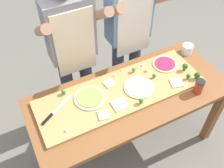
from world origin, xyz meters
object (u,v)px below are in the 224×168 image
(pizza_whole_pesto_green, at_px, (90,98))
(pizza_whole_beet_magenta, at_px, (165,64))
(pizza_slice_near_right, at_px, (109,83))
(cheese_crumble_b, at_px, (147,70))
(broccoli_floret_center_right, at_px, (185,67))
(broccoli_floret_center_left, at_px, (134,70))
(cheese_crumble_c, at_px, (122,70))
(flour_cup, at_px, (187,49))
(broccoli_floret_front_right, at_px, (64,92))
(cheese_crumble_e, at_px, (143,65))
(broccoli_floret_front_mid, at_px, (188,76))
(pizza_slice_near_left, at_px, (119,105))
(cook_right, at_px, (129,29))
(cook_left, at_px, (72,46))
(pizza_whole_white_garlic, at_px, (139,87))
(broccoli_floret_front_left, at_px, (141,101))
(broccoli_floret_back_left, at_px, (154,76))
(broccoli_floret_back_right, at_px, (197,75))
(pizza_slice_far_left, at_px, (104,115))
(cheese_crumble_d, at_px, (115,75))
(prep_table, at_px, (129,103))
(sauce_jar, at_px, (199,87))
(cheese_crumble_a, at_px, (66,130))
(chefs_knife, at_px, (53,113))
(pizza_slice_center, at_px, (176,83))

(pizza_whole_pesto_green, height_order, pizza_whole_beet_magenta, same)
(pizza_slice_near_right, bearing_deg, cheese_crumble_b, -2.62)
(broccoli_floret_center_right, height_order, broccoli_floret_center_left, broccoli_floret_center_right)
(pizza_whole_beet_magenta, distance_m, cheese_crumble_c, 0.40)
(pizza_whole_beet_magenta, height_order, flour_cup, flour_cup)
(broccoli_floret_front_right, height_order, cheese_crumble_e, broccoli_floret_front_right)
(pizza_slice_near_right, xyz_separation_m, broccoli_floret_front_mid, (0.62, -0.25, 0.03))
(pizza_slice_near_left, xyz_separation_m, broccoli_floret_front_mid, (0.65, -0.02, 0.03))
(broccoli_floret_front_mid, bearing_deg, cheese_crumble_b, 137.53)
(flour_cup, height_order, cook_right, cook_right)
(pizza_whole_beet_magenta, height_order, cook_left, cook_left)
(flour_cup, xyz_separation_m, cook_right, (-0.45, 0.34, 0.16))
(pizza_whole_white_garlic, relative_size, pizza_whole_beet_magenta, 1.14)
(broccoli_floret_front_left, xyz_separation_m, broccoli_floret_back_left, (0.24, 0.19, -0.01))
(broccoli_floret_front_mid, bearing_deg, broccoli_floret_back_right, -24.97)
(pizza_slice_far_left, bearing_deg, cheese_crumble_d, 51.45)
(prep_table, bearing_deg, sauce_jar, -24.12)
(pizza_slice_far_left, xyz_separation_m, broccoli_floret_center_right, (0.84, 0.12, 0.04))
(pizza_slice_near_right, relative_size, cheese_crumble_a, 5.07)
(chefs_knife, xyz_separation_m, cook_left, (0.36, 0.48, 0.17))
(broccoli_floret_front_left, relative_size, cheese_crumble_d, 3.65)
(broccoli_floret_back_left, bearing_deg, broccoli_floret_center_left, 131.25)
(broccoli_floret_center_left, bearing_deg, broccoli_floret_front_right, 176.61)
(pizza_whole_beet_magenta, xyz_separation_m, broccoli_floret_front_mid, (0.07, -0.24, 0.03))
(pizza_slice_near_left, bearing_deg, broccoli_floret_center_left, 43.38)
(flour_cup, bearing_deg, cook_left, 161.25)
(pizza_slice_far_left, height_order, cheese_crumble_a, cheese_crumble_a)
(broccoli_floret_center_right, distance_m, cheese_crumble_b, 0.33)
(pizza_slice_center, bearing_deg, pizza_whole_beet_magenta, 79.06)
(broccoli_floret_back_right, relative_size, cheese_crumble_a, 4.39)
(pizza_whole_white_garlic, height_order, cheese_crumble_a, same)
(cheese_crumble_c, height_order, sauce_jar, sauce_jar)
(cheese_crumble_d, bearing_deg, pizza_slice_far_left, -128.55)
(sauce_jar, distance_m, cook_right, 0.83)
(broccoli_floret_center_right, height_order, cheese_crumble_e, broccoli_floret_center_right)
(cheese_crumble_d, bearing_deg, broccoli_floret_front_right, 179.68)
(broccoli_floret_front_mid, distance_m, broccoli_floret_back_left, 0.29)
(broccoli_floret_front_left, bearing_deg, broccoli_floret_center_left, 69.31)
(chefs_knife, relative_size, broccoli_floret_back_left, 6.78)
(pizza_whole_beet_magenta, distance_m, broccoli_floret_center_right, 0.18)
(pizza_whole_beet_magenta, bearing_deg, broccoli_floret_front_mid, -73.66)
(chefs_knife, height_order, cheese_crumble_c, chefs_knife)
(pizza_slice_center, xyz_separation_m, cheese_crumble_b, (-0.14, 0.23, 0.00))
(pizza_slice_near_left, xyz_separation_m, cheese_crumble_a, (-0.45, -0.03, 0.00))
(prep_table, height_order, cheese_crumble_c, cheese_crumble_c)
(prep_table, bearing_deg, broccoli_floret_center_right, 0.92)
(pizza_slice_far_left, xyz_separation_m, pizza_slice_near_left, (0.15, 0.03, 0.00))
(cheese_crumble_d, bearing_deg, cheese_crumble_a, -149.35)
(flour_cup, relative_size, cook_right, 0.06)
(pizza_slice_far_left, distance_m, cook_left, 0.69)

